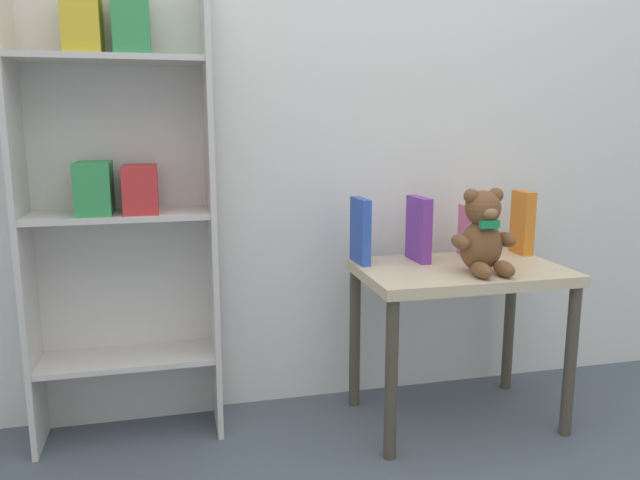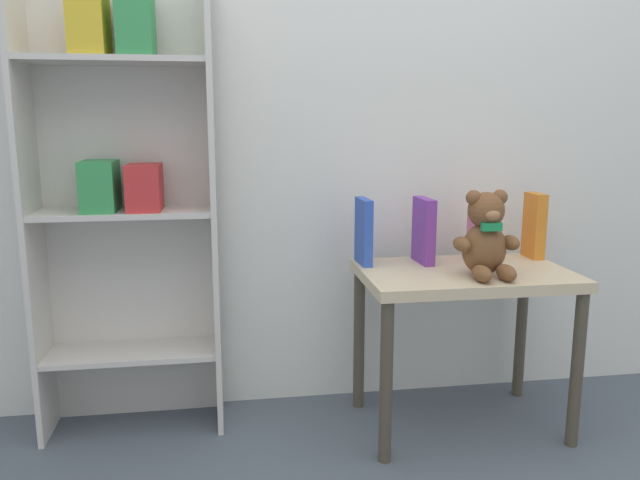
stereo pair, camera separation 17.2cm
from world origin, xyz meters
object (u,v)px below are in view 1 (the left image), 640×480
(book_standing_blue, at_px, (360,231))
(book_standing_pink, at_px, (470,231))
(display_table, at_px, (460,290))
(book_standing_orange, at_px, (522,223))
(bookshelf_side, at_px, (119,185))
(book_standing_purple, at_px, (419,229))
(teddy_bear, at_px, (483,234))

(book_standing_blue, height_order, book_standing_pink, book_standing_blue)
(display_table, relative_size, book_standing_orange, 2.95)
(bookshelf_side, height_order, book_standing_purple, bookshelf_side)
(display_table, bearing_deg, book_standing_orange, 24.65)
(book_standing_blue, bearing_deg, display_table, -26.06)
(display_table, distance_m, book_standing_blue, 0.40)
(book_standing_purple, relative_size, book_standing_orange, 0.97)
(teddy_bear, height_order, book_standing_purple, teddy_bear)
(teddy_bear, bearing_deg, book_standing_orange, 38.70)
(book_standing_purple, distance_m, book_standing_pink, 0.21)
(book_standing_purple, distance_m, book_standing_orange, 0.42)
(book_standing_purple, height_order, book_standing_pink, book_standing_purple)
(book_standing_blue, relative_size, book_standing_purple, 1.00)
(teddy_bear, xyz_separation_m, book_standing_pink, (0.07, 0.22, -0.03))
(book_standing_blue, bearing_deg, book_standing_orange, -1.60)
(bookshelf_side, height_order, book_standing_blue, bookshelf_side)
(display_table, bearing_deg, book_standing_pink, 53.80)
(teddy_bear, xyz_separation_m, book_standing_purple, (-0.14, 0.21, -0.01))
(display_table, bearing_deg, book_standing_purple, 129.93)
(bookshelf_side, distance_m, book_standing_orange, 1.43)
(bookshelf_side, xyz_separation_m, teddy_bear, (1.14, -0.28, -0.16))
(teddy_bear, xyz_separation_m, book_standing_orange, (0.28, 0.23, -0.01))
(bookshelf_side, height_order, teddy_bear, bookshelf_side)
(book_standing_blue, bearing_deg, book_standing_pink, -1.60)
(display_table, distance_m, teddy_bear, 0.22)
(book_standing_purple, bearing_deg, display_table, -52.23)
(bookshelf_side, relative_size, display_table, 2.17)
(book_standing_blue, relative_size, book_standing_pink, 1.22)
(teddy_bear, relative_size, book_standing_pink, 1.49)
(book_standing_blue, distance_m, book_standing_pink, 0.42)
(display_table, xyz_separation_m, book_standing_pink, (0.10, 0.14, 0.17))
(display_table, relative_size, book_standing_blue, 3.04)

